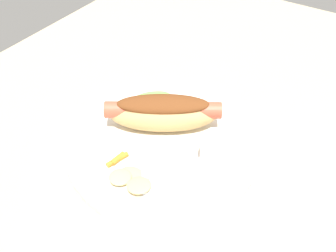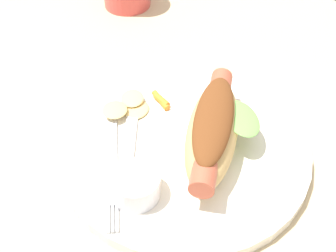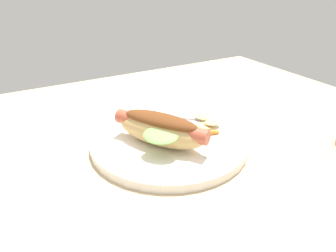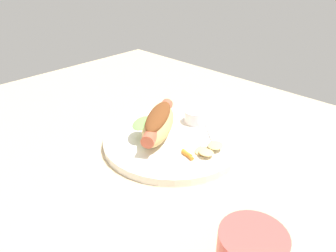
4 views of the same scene
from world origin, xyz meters
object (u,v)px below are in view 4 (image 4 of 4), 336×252
at_px(sauce_ramekin, 196,116).
at_px(knife, 202,132).
at_px(fork, 209,129).
at_px(plate, 172,141).
at_px(carrot_garnish, 187,154).
at_px(hot_dog, 159,123).
at_px(chips_pile, 208,150).

relative_size(sauce_ramekin, knife, 0.38).
bearing_deg(fork, plate, 108.00).
height_order(plate, knife, knife).
distance_m(fork, carrot_garnish, 0.12).
xyz_separation_m(hot_dog, sauce_ramekin, (0.01, 0.11, -0.02)).
xyz_separation_m(plate, carrot_garnish, (0.07, -0.03, 0.01)).
bearing_deg(knife, sauce_ramekin, 14.49).
bearing_deg(carrot_garnish, hot_dog, 170.50).
relative_size(knife, chips_pile, 1.85).
bearing_deg(sauce_ramekin, carrot_garnish, -56.43).
bearing_deg(knife, hot_dog, 101.10).
relative_size(chips_pile, carrot_garnish, 2.07).
relative_size(plate, hot_dog, 1.72).
bearing_deg(knife, plate, 109.50).
height_order(hot_dog, fork, hot_dog).
distance_m(fork, chips_pile, 0.09).
xyz_separation_m(plate, knife, (0.03, 0.06, 0.01)).
xyz_separation_m(hot_dog, knife, (0.06, 0.08, -0.03)).
xyz_separation_m(plate, sauce_ramekin, (-0.01, 0.09, 0.02)).
bearing_deg(sauce_ramekin, hot_dog, -97.07).
xyz_separation_m(chips_pile, carrot_garnish, (-0.02, -0.04, -0.00)).
bearing_deg(hot_dog, knife, -68.89).
distance_m(plate, hot_dog, 0.05).
height_order(plate, carrot_garnish, carrot_garnish).
relative_size(plate, knife, 2.13).
height_order(plate, sauce_ramekin, sauce_ramekin).
height_order(hot_dog, chips_pile, hot_dog).
distance_m(hot_dog, fork, 0.12).
bearing_deg(carrot_garnish, knife, 111.54).
bearing_deg(sauce_ramekin, chips_pile, -39.57).
distance_m(sauce_ramekin, knife, 0.05).
relative_size(fork, knife, 0.96).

